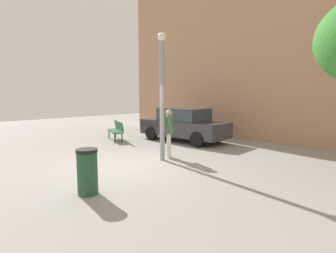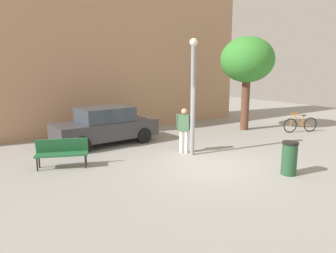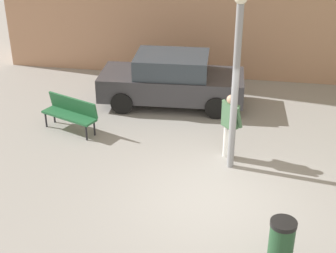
{
  "view_description": "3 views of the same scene",
  "coord_description": "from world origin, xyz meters",
  "px_view_note": "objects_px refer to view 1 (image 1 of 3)",
  "views": [
    {
      "loc": [
        6.64,
        -4.72,
        2.18
      ],
      "look_at": [
        -0.25,
        2.22,
        1.01
      ],
      "focal_mm": 28.65,
      "sensor_mm": 36.0,
      "label": 1
    },
    {
      "loc": [
        -6.58,
        -7.29,
        3.16
      ],
      "look_at": [
        -0.19,
        2.19,
        0.98
      ],
      "focal_mm": 33.41,
      "sensor_mm": 36.0,
      "label": 2
    },
    {
      "loc": [
        0.61,
        -8.98,
        6.3
      ],
      "look_at": [
        -1.23,
        1.72,
        0.76
      ],
      "focal_mm": 53.87,
      "sensor_mm": 36.0,
      "label": 3
    }
  ],
  "objects_px": {
    "parked_car_charcoal": "(184,125)",
    "park_bench": "(117,129)",
    "trash_bin": "(87,171)",
    "person_by_lamppost": "(169,130)",
    "lamppost": "(162,90)"
  },
  "relations": [
    {
      "from": "person_by_lamppost",
      "to": "trash_bin",
      "type": "bearing_deg",
      "value": -72.97
    },
    {
      "from": "lamppost",
      "to": "person_by_lamppost",
      "type": "relative_size",
      "value": 2.48
    },
    {
      "from": "park_bench",
      "to": "trash_bin",
      "type": "bearing_deg",
      "value": -39.64
    },
    {
      "from": "trash_bin",
      "to": "parked_car_charcoal",
      "type": "bearing_deg",
      "value": 114.51
    },
    {
      "from": "trash_bin",
      "to": "person_by_lamppost",
      "type": "bearing_deg",
      "value": 107.03
    },
    {
      "from": "parked_car_charcoal",
      "to": "trash_bin",
      "type": "xyz_separation_m",
      "value": [
        3.01,
        -6.6,
        -0.27
      ]
    },
    {
      "from": "park_bench",
      "to": "parked_car_charcoal",
      "type": "bearing_deg",
      "value": 41.82
    },
    {
      "from": "parked_car_charcoal",
      "to": "trash_bin",
      "type": "distance_m",
      "value": 7.26
    },
    {
      "from": "parked_car_charcoal",
      "to": "park_bench",
      "type": "bearing_deg",
      "value": -138.18
    },
    {
      "from": "person_by_lamppost",
      "to": "parked_car_charcoal",
      "type": "height_order",
      "value": "person_by_lamppost"
    },
    {
      "from": "park_bench",
      "to": "trash_bin",
      "type": "distance_m",
      "value": 7.0
    },
    {
      "from": "person_by_lamppost",
      "to": "trash_bin",
      "type": "xyz_separation_m",
      "value": [
        1.13,
        -3.69,
        -0.46
      ]
    },
    {
      "from": "park_bench",
      "to": "parked_car_charcoal",
      "type": "distance_m",
      "value": 3.21
    },
    {
      "from": "parked_car_charcoal",
      "to": "trash_bin",
      "type": "relative_size",
      "value": 4.25
    },
    {
      "from": "person_by_lamppost",
      "to": "parked_car_charcoal",
      "type": "relative_size",
      "value": 0.39
    }
  ]
}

